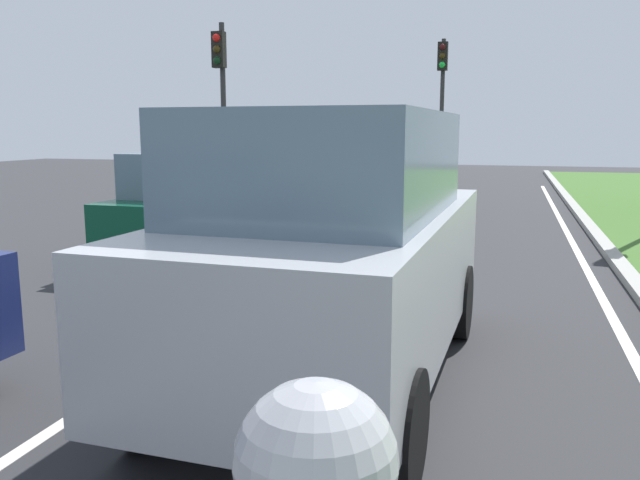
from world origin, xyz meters
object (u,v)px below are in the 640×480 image
(traffic_light_far_median, at_px, (442,88))
(car_hatchback_far, at_px, (197,208))
(car_suv_ahead, at_px, (335,249))
(traffic_light_overhead_left, at_px, (221,85))

(traffic_light_far_median, bearing_deg, car_hatchback_far, -101.65)
(car_suv_ahead, height_order, car_hatchback_far, car_suv_ahead)
(traffic_light_overhead_left, xyz_separation_m, traffic_light_far_median, (5.04, 6.24, 0.19))
(car_suv_ahead, distance_m, traffic_light_far_median, 17.15)
(traffic_light_far_median, bearing_deg, car_suv_ahead, -86.97)
(car_suv_ahead, height_order, traffic_light_overhead_left, traffic_light_overhead_left)
(car_hatchback_far, relative_size, traffic_light_far_median, 0.74)
(car_hatchback_far, relative_size, traffic_light_overhead_left, 0.77)
(car_suv_ahead, xyz_separation_m, car_hatchback_far, (-3.49, 4.39, -0.28))
(car_suv_ahead, xyz_separation_m, traffic_light_far_median, (-0.90, 16.97, 2.30))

